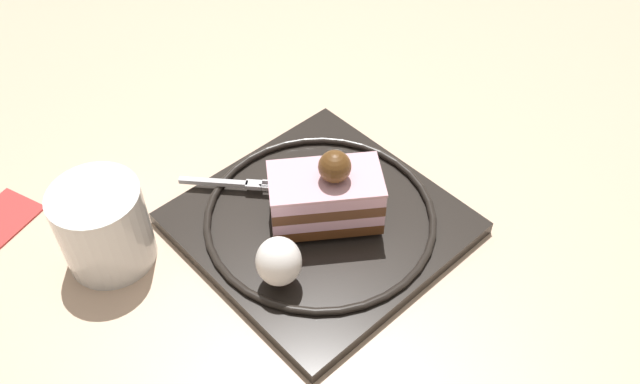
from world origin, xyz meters
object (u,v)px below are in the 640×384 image
Objects in this scene: dessert_plate at (320,221)px; whipped_cream_dollop at (279,261)px; drink_glass_near at (104,228)px; cake_slice at (326,195)px; fork at (239,184)px.

whipped_cream_dollop is at bearing 17.72° from dessert_plate.
dessert_plate is 0.20m from drink_glass_near.
drink_glass_near is at bearing -37.13° from dessert_plate.
dessert_plate is at bearing 142.87° from drink_glass_near.
dessert_plate is 5.38× the size of whipped_cream_dollop.
whipped_cream_dollop is (0.08, 0.03, 0.03)m from dessert_plate.
drink_glass_near reaches higher than whipped_cream_dollop.
cake_slice reaches higher than drink_glass_near.
whipped_cream_dollop is 0.12m from fork.
dessert_plate is 0.09m from whipped_cream_dollop.
cake_slice is at bearing 101.23° from dessert_plate.
drink_glass_near is (0.16, -0.12, -0.01)m from cake_slice.
dessert_plate is 2.66× the size of fork.
whipped_cream_dollop is at bearing 118.48° from drink_glass_near.
cake_slice reaches higher than dessert_plate.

